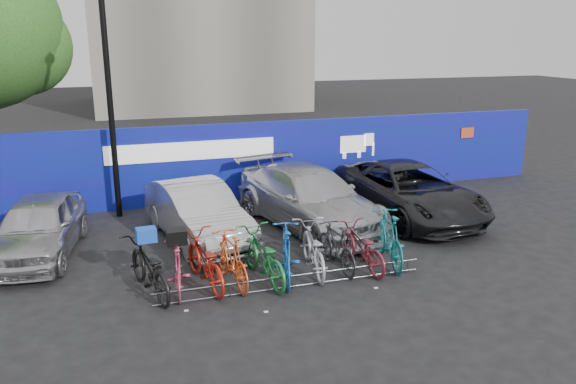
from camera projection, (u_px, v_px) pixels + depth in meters
name	position (u px, v px, depth m)	size (l,w,h in m)	color
ground	(284.00, 277.00, 11.90)	(100.00, 100.00, 0.00)	black
hoarding	(225.00, 163.00, 17.07)	(22.00, 0.18, 2.40)	navy
lamppost	(110.00, 100.00, 15.02)	(0.25, 0.50, 6.11)	black
bike_rack	(293.00, 281.00, 11.30)	(5.60, 0.03, 0.30)	#595B60
car_0	(38.00, 227.00, 12.90)	(1.64, 4.07, 1.39)	#A5A6AA
car_1	(198.00, 213.00, 13.85)	(1.51, 4.34, 1.43)	#AAAAAF
car_2	(309.00, 198.00, 14.95)	(2.16, 5.31, 1.54)	#B2B2B7
car_3	(408.00, 191.00, 15.70)	(2.46, 5.33, 1.48)	black
bike_0	(149.00, 268.00, 10.97)	(0.73, 2.10, 1.10)	black
bike_1	(178.00, 268.00, 11.08)	(0.48, 1.70, 1.02)	#D3436A
bike_2	(204.00, 261.00, 11.33)	(0.72, 2.06, 1.08)	#A82313
bike_3	(231.00, 259.00, 11.39)	(0.52, 1.86, 1.12)	#E25A25
bike_4	(263.00, 256.00, 11.56)	(0.72, 2.07, 1.09)	#1B7733
bike_5	(287.00, 253.00, 11.63)	(0.55, 1.95, 1.17)	#195EB2
bike_6	(313.00, 249.00, 12.03)	(0.70, 2.00, 1.05)	#AEB2B6
bike_7	(336.00, 247.00, 12.14)	(0.49, 1.74, 1.05)	#252527
bike_8	(361.00, 247.00, 12.20)	(0.65, 1.87, 0.98)	maroon
bike_9	(389.00, 238.00, 12.43)	(0.57, 2.02, 1.21)	#15737A
cargo_crate	(146.00, 235.00, 10.78)	(0.37, 0.29, 0.27)	blue
cargo_topcase	(176.00, 237.00, 10.90)	(0.38, 0.34, 0.28)	black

